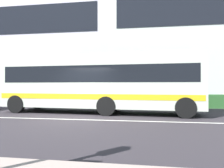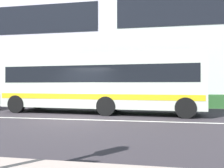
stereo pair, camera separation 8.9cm
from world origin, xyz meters
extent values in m
plane|color=#302B31|center=(0.00, 0.00, 0.00)|extent=(160.00, 160.00, 0.00)
cube|color=silver|center=(0.00, 0.00, 0.00)|extent=(60.00, 0.16, 0.01)
cube|color=#2D5E2C|center=(2.19, 6.68, 0.46)|extent=(16.23, 1.10, 0.91)
cube|color=silver|center=(-12.13, 15.64, 6.72)|extent=(23.78, 11.59, 13.44)
cube|color=silver|center=(9.70, 15.64, 6.87)|extent=(19.88, 11.59, 13.74)
cube|color=beige|center=(0.63, 2.64, 1.75)|extent=(11.29, 3.18, 2.80)
cube|color=black|center=(0.63, 2.64, 2.17)|extent=(10.62, 3.16, 0.90)
cube|color=yellow|center=(0.63, 2.64, 0.98)|extent=(11.07, 3.19, 0.28)
cube|color=beige|center=(0.63, 2.64, 3.21)|extent=(10.82, 2.76, 0.12)
cube|color=black|center=(-4.95, 3.00, 2.17)|extent=(0.16, 2.08, 0.98)
cylinder|color=black|center=(-4.01, 1.80, 0.50)|extent=(1.02, 0.34, 1.00)
cylinder|color=black|center=(-3.87, 4.07, 0.50)|extent=(1.02, 0.34, 1.00)
cylinder|color=black|center=(1.24, 1.47, 0.50)|extent=(1.02, 0.34, 1.00)
cylinder|color=black|center=(1.38, 3.74, 0.50)|extent=(1.02, 0.34, 1.00)
cylinder|color=black|center=(5.12, 1.22, 0.50)|extent=(1.02, 0.34, 1.00)
cylinder|color=black|center=(5.27, 3.49, 0.50)|extent=(1.02, 0.34, 1.00)
camera|label=1|loc=(3.43, -9.95, 1.58)|focal=36.31mm
camera|label=2|loc=(3.52, -9.94, 1.58)|focal=36.31mm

